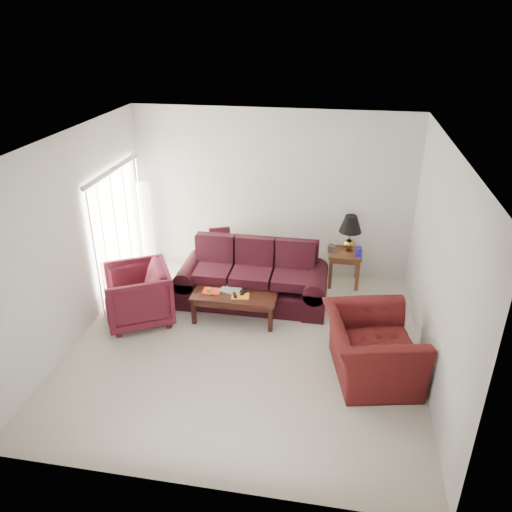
# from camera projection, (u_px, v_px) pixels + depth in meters

# --- Properties ---
(floor) EXTENTS (5.00, 5.00, 0.00)m
(floor) POSITION_uv_depth(u_px,v_px,m) (246.00, 345.00, 7.37)
(floor) COLOR beige
(floor) RESTS_ON ground
(blinds) EXTENTS (0.10, 2.00, 2.16)m
(blinds) POSITION_uv_depth(u_px,v_px,m) (120.00, 232.00, 8.42)
(blinds) COLOR silver
(blinds) RESTS_ON ground
(sofa) EXTENTS (2.51, 1.18, 1.01)m
(sofa) POSITION_uv_depth(u_px,v_px,m) (252.00, 275.00, 8.25)
(sofa) COLOR black
(sofa) RESTS_ON ground
(throw_pillow) EXTENTS (0.42, 0.31, 0.39)m
(throw_pillow) POSITION_uv_depth(u_px,v_px,m) (220.00, 238.00, 9.05)
(throw_pillow) COLOR black
(throw_pillow) RESTS_ON sofa
(end_table) EXTENTS (0.58, 0.58, 0.63)m
(end_table) POSITION_uv_depth(u_px,v_px,m) (344.00, 268.00, 8.92)
(end_table) COLOR #453118
(end_table) RESTS_ON ground
(table_lamp) EXTENTS (0.45, 0.45, 0.66)m
(table_lamp) POSITION_uv_depth(u_px,v_px,m) (350.00, 233.00, 8.68)
(table_lamp) COLOR #AD8936
(table_lamp) RESTS_ON end_table
(clock) EXTENTS (0.14, 0.10, 0.13)m
(clock) POSITION_uv_depth(u_px,v_px,m) (332.00, 250.00, 8.71)
(clock) COLOR #B0B0B4
(clock) RESTS_ON end_table
(blue_canister) EXTENTS (0.12, 0.12, 0.17)m
(blue_canister) POSITION_uv_depth(u_px,v_px,m) (359.00, 252.00, 8.57)
(blue_canister) COLOR #211AA9
(blue_canister) RESTS_ON end_table
(picture_frame) EXTENTS (0.19, 0.21, 0.06)m
(picture_frame) POSITION_uv_depth(u_px,v_px,m) (336.00, 243.00, 8.90)
(picture_frame) COLOR silver
(picture_frame) RESTS_ON end_table
(floor_lamp) EXTENTS (0.28, 0.28, 1.69)m
(floor_lamp) POSITION_uv_depth(u_px,v_px,m) (147.00, 225.00, 9.30)
(floor_lamp) COLOR white
(floor_lamp) RESTS_ON ground
(armchair_left) EXTENTS (1.35, 1.34, 0.91)m
(armchair_left) POSITION_uv_depth(u_px,v_px,m) (137.00, 295.00, 7.77)
(armchair_left) COLOR #46101B
(armchair_left) RESTS_ON ground
(armchair_right) EXTENTS (1.41, 1.53, 0.86)m
(armchair_right) POSITION_uv_depth(u_px,v_px,m) (371.00, 348.00, 6.58)
(armchair_right) COLOR #430F10
(armchair_right) RESTS_ON ground
(coffee_table) EXTENTS (1.41, 0.86, 0.46)m
(coffee_table) POSITION_uv_depth(u_px,v_px,m) (235.00, 305.00, 7.92)
(coffee_table) COLOR black
(coffee_table) RESTS_ON ground
(magazine_red) EXTENTS (0.29, 0.22, 0.02)m
(magazine_red) POSITION_uv_depth(u_px,v_px,m) (212.00, 291.00, 7.84)
(magazine_red) COLOR red
(magazine_red) RESTS_ON coffee_table
(magazine_white) EXTENTS (0.36, 0.30, 0.02)m
(magazine_white) POSITION_uv_depth(u_px,v_px,m) (230.00, 290.00, 7.88)
(magazine_white) COLOR beige
(magazine_white) RESTS_ON coffee_table
(magazine_orange) EXTENTS (0.29, 0.23, 0.02)m
(magazine_orange) POSITION_uv_depth(u_px,v_px,m) (240.00, 296.00, 7.70)
(magazine_orange) COLOR orange
(magazine_orange) RESTS_ON coffee_table
(remote_a) EXTENTS (0.10, 0.16, 0.02)m
(remote_a) POSITION_uv_depth(u_px,v_px,m) (235.00, 295.00, 7.70)
(remote_a) COLOR black
(remote_a) RESTS_ON coffee_table
(remote_b) EXTENTS (0.09, 0.18, 0.02)m
(remote_b) POSITION_uv_depth(u_px,v_px,m) (244.00, 292.00, 7.77)
(remote_b) COLOR black
(remote_b) RESTS_ON coffee_table
(yellow_glass) EXTENTS (0.08, 0.08, 0.11)m
(yellow_glass) POSITION_uv_depth(u_px,v_px,m) (209.00, 291.00, 7.75)
(yellow_glass) COLOR yellow
(yellow_glass) RESTS_ON coffee_table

